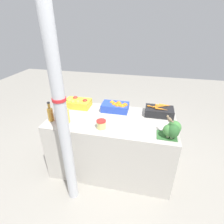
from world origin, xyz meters
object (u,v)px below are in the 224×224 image
object	(u,v)px
juice_bottle_amber	(50,113)
juice_bottle_ruby	(58,114)
carrot_crate	(159,111)
sparrow_bird	(169,119)
orange_crate	(116,107)
juice_bottle_golden	(66,115)
broccoli_pile	(172,129)
support_pole	(61,110)
apple_crate	(77,103)
pickle_jar	(101,124)

from	to	relation	value
juice_bottle_amber	juice_bottle_ruby	xyz separation A→B (m)	(0.11, 0.00, 0.00)
carrot_crate	juice_bottle_amber	distance (m)	1.43
carrot_crate	sparrow_bird	bearing A→B (deg)	-80.39
orange_crate	juice_bottle_golden	bearing A→B (deg)	-140.74
broccoli_pile	juice_bottle_ruby	xyz separation A→B (m)	(-1.37, 0.03, 0.01)
support_pole	juice_bottle_amber	distance (m)	0.60
orange_crate	broccoli_pile	world-z (taller)	broccoli_pile
support_pole	apple_crate	xyz separation A→B (m)	(-0.21, 0.83, -0.32)
broccoli_pile	pickle_jar	distance (m)	0.80
support_pole	orange_crate	distance (m)	0.96
apple_crate	juice_bottle_golden	xyz separation A→B (m)	(0.05, -0.45, 0.05)
orange_crate	pickle_jar	distance (m)	0.48
pickle_jar	juice_bottle_golden	bearing A→B (deg)	176.48
juice_bottle_amber	juice_bottle_ruby	distance (m)	0.11
support_pole	apple_crate	world-z (taller)	support_pole
apple_crate	juice_bottle_amber	bearing A→B (deg)	-110.84
support_pole	juice_bottle_amber	world-z (taller)	support_pole
apple_crate	juice_bottle_amber	world-z (taller)	juice_bottle_amber
carrot_crate	juice_bottle_amber	world-z (taller)	juice_bottle_amber
apple_crate	juice_bottle_golden	size ratio (longest dim) A/B	1.42
juice_bottle_amber	pickle_jar	distance (m)	0.68
carrot_crate	juice_bottle_ruby	distance (m)	1.33
orange_crate	pickle_jar	bearing A→B (deg)	-100.68
juice_bottle_amber	juice_bottle_golden	size ratio (longest dim) A/B	0.98
apple_crate	juice_bottle_amber	distance (m)	0.49
carrot_crate	juice_bottle_ruby	bearing A→B (deg)	-159.90
support_pole	juice_bottle_ruby	world-z (taller)	support_pole
support_pole	carrot_crate	bearing A→B (deg)	40.29
carrot_crate	juice_bottle_amber	bearing A→B (deg)	-161.41
orange_crate	carrot_crate	distance (m)	0.59
broccoli_pile	juice_bottle_ruby	bearing A→B (deg)	178.73
apple_crate	sparrow_bird	world-z (taller)	sparrow_bird
juice_bottle_ruby	sparrow_bird	xyz separation A→B (m)	(1.33, -0.01, 0.11)
orange_crate	juice_bottle_golden	xyz separation A→B (m)	(-0.55, -0.45, 0.05)
carrot_crate	juice_bottle_ruby	size ratio (longest dim) A/B	1.40
support_pole	carrot_crate	world-z (taller)	support_pole
juice_bottle_amber	pickle_jar	size ratio (longest dim) A/B	2.24
orange_crate	juice_bottle_ruby	world-z (taller)	juice_bottle_ruby
juice_bottle_amber	pickle_jar	bearing A→B (deg)	-2.39
orange_crate	support_pole	bearing A→B (deg)	-115.29
juice_bottle_amber	juice_bottle_golden	xyz separation A→B (m)	(0.22, 0.00, 0.01)
support_pole	juice_bottle_golden	world-z (taller)	support_pole
apple_crate	carrot_crate	bearing A→B (deg)	0.19
orange_crate	juice_bottle_ruby	size ratio (longest dim) A/B	1.40
carrot_crate	sparrow_bird	distance (m)	0.50
apple_crate	juice_bottle_golden	world-z (taller)	juice_bottle_golden
juice_bottle_ruby	sparrow_bird	world-z (taller)	juice_bottle_ruby
juice_bottle_ruby	orange_crate	bearing A→B (deg)	34.33
apple_crate	juice_bottle_amber	size ratio (longest dim) A/B	1.44
carrot_crate	support_pole	bearing A→B (deg)	-139.71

